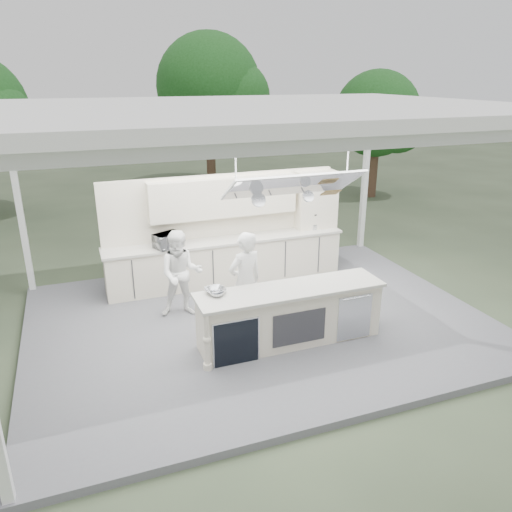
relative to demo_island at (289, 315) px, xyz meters
name	(u,v)px	position (x,y,z in m)	size (l,w,h in m)	color
ground	(259,325)	(-0.18, 0.91, -0.60)	(90.00, 90.00, 0.00)	#48553A
stage_deck	(259,322)	(-0.18, 0.91, -0.54)	(8.00, 6.00, 0.12)	#58595D
tent	(260,114)	(-0.18, 0.90, 3.11)	(8.20, 6.20, 3.86)	white
demo_island	(289,315)	(0.00, 0.00, 0.00)	(3.10, 0.79, 0.95)	beige
back_counter	(227,260)	(-0.18, 2.81, 0.00)	(5.08, 0.72, 0.95)	beige
back_wall_unit	(243,211)	(0.27, 3.03, 0.98)	(5.05, 0.48, 2.25)	beige
tree_cluster	(150,106)	(-0.34, 10.68, 2.69)	(19.55, 9.40, 5.85)	#4C3526
head_chef	(245,282)	(-0.53, 0.65, 0.41)	(0.64, 0.42, 1.77)	white
sous_chef	(181,274)	(-1.42, 1.59, 0.33)	(0.78, 0.61, 1.61)	white
toaster_oven	(168,241)	(-1.43, 2.67, 0.62)	(0.53, 0.36, 0.29)	silver
bowl_large	(215,291)	(-1.16, 0.26, 0.51)	(0.32, 0.32, 0.08)	#AEB0B5
bowl_small	(217,294)	(-1.17, 0.15, 0.51)	(0.22, 0.22, 0.07)	#AEB0B5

